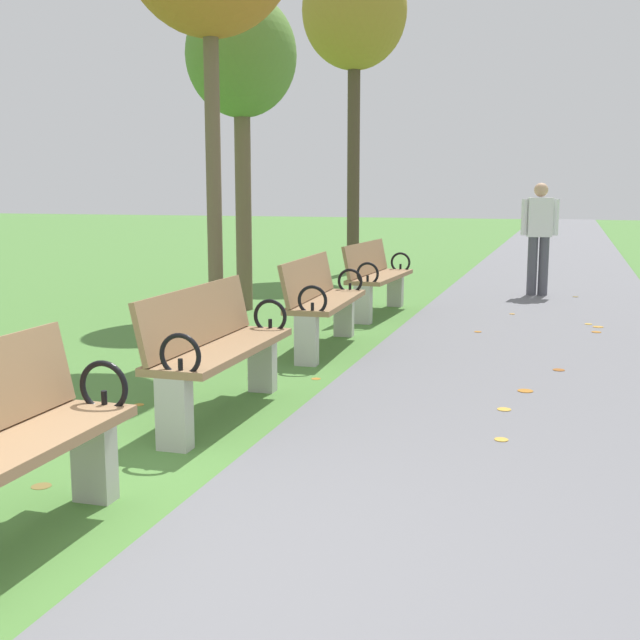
{
  "coord_description": "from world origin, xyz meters",
  "views": [
    {
      "loc": [
        1.78,
        -2.66,
        1.56
      ],
      "look_at": [
        -0.05,
        3.23,
        0.55
      ],
      "focal_mm": 45.06,
      "sensor_mm": 36.0,
      "label": 1
    }
  ],
  "objects_px": {
    "pedestrian_walking": "(539,233)",
    "park_bench_2": "(216,348)",
    "park_bench_4": "(376,276)",
    "tree_2": "(241,61)",
    "tree_3": "(354,15)",
    "park_bench_3": "(322,300)"
  },
  "relations": [
    {
      "from": "tree_2",
      "to": "tree_3",
      "type": "distance_m",
      "value": 5.13
    },
    {
      "from": "park_bench_2",
      "to": "park_bench_4",
      "type": "distance_m",
      "value": 4.78
    },
    {
      "from": "park_bench_2",
      "to": "pedestrian_walking",
      "type": "distance_m",
      "value": 7.38
    },
    {
      "from": "park_bench_4",
      "to": "tree_2",
      "type": "bearing_deg",
      "value": -176.07
    },
    {
      "from": "park_bench_4",
      "to": "tree_3",
      "type": "distance_m",
      "value": 6.52
    },
    {
      "from": "park_bench_3",
      "to": "park_bench_4",
      "type": "distance_m",
      "value": 2.32
    },
    {
      "from": "park_bench_2",
      "to": "tree_2",
      "type": "bearing_deg",
      "value": 110.32
    },
    {
      "from": "park_bench_4",
      "to": "pedestrian_walking",
      "type": "relative_size",
      "value": 1.0
    },
    {
      "from": "tree_2",
      "to": "pedestrian_walking",
      "type": "distance_m",
      "value": 4.88
    },
    {
      "from": "park_bench_4",
      "to": "pedestrian_walking",
      "type": "xyz_separation_m",
      "value": [
        1.86,
        2.35,
        0.44
      ]
    },
    {
      "from": "pedestrian_walking",
      "to": "park_bench_2",
      "type": "bearing_deg",
      "value": -104.61
    },
    {
      "from": "tree_3",
      "to": "park_bench_3",
      "type": "bearing_deg",
      "value": -77.48
    },
    {
      "from": "park_bench_3",
      "to": "tree_3",
      "type": "height_order",
      "value": "tree_3"
    },
    {
      "from": "park_bench_3",
      "to": "tree_3",
      "type": "xyz_separation_m",
      "value": [
        -1.58,
        7.11,
        4.13
      ]
    },
    {
      "from": "park_bench_2",
      "to": "park_bench_3",
      "type": "xyz_separation_m",
      "value": [
        0.0,
        2.46,
        0.0
      ]
    },
    {
      "from": "park_bench_2",
      "to": "park_bench_3",
      "type": "relative_size",
      "value": 0.99
    },
    {
      "from": "tree_3",
      "to": "pedestrian_walking",
      "type": "relative_size",
      "value": 3.53
    },
    {
      "from": "park_bench_3",
      "to": "tree_2",
      "type": "bearing_deg",
      "value": 128.1
    },
    {
      "from": "park_bench_4",
      "to": "tree_2",
      "type": "height_order",
      "value": "tree_2"
    },
    {
      "from": "tree_2",
      "to": "pedestrian_walking",
      "type": "bearing_deg",
      "value": 34.53
    },
    {
      "from": "park_bench_2",
      "to": "pedestrian_walking",
      "type": "bearing_deg",
      "value": 75.39
    },
    {
      "from": "pedestrian_walking",
      "to": "park_bench_3",
      "type": "bearing_deg",
      "value": -111.71
    }
  ]
}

